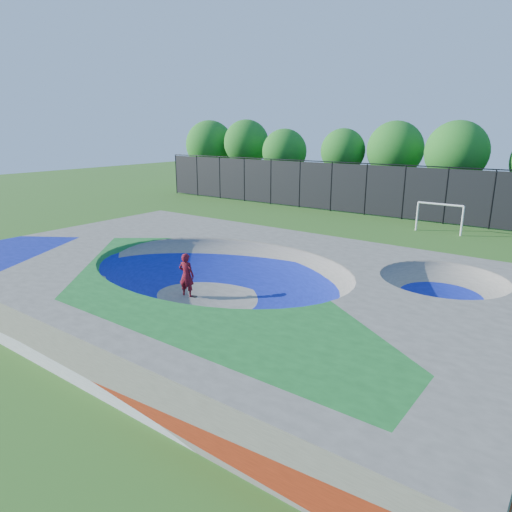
{
  "coord_description": "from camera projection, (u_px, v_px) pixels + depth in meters",
  "views": [
    {
      "loc": [
        11.23,
        -12.8,
        6.59
      ],
      "look_at": [
        -0.4,
        3.0,
        1.1
      ],
      "focal_mm": 32.0,
      "sensor_mm": 36.0,
      "label": 1
    }
  ],
  "objects": [
    {
      "name": "skate_deck",
      "position": [
        219.0,
        283.0,
        17.91
      ],
      "size": [
        22.0,
        14.0,
        1.5
      ],
      "primitive_type": "cube",
      "color": "gray",
      "rests_on": "ground"
    },
    {
      "name": "skateboard",
      "position": [
        187.0,
        296.0,
        18.51
      ],
      "size": [
        0.81,
        0.47,
        0.05
      ],
      "primitive_type": "cube",
      "rotation": [
        0.0,
        0.0,
        0.34
      ],
      "color": "black",
      "rests_on": "ground"
    },
    {
      "name": "skater",
      "position": [
        187.0,
        275.0,
        18.27
      ],
      "size": [
        0.75,
        0.57,
        1.84
      ],
      "primitive_type": "imported",
      "rotation": [
        0.0,
        0.0,
        3.35
      ],
      "color": "#B30E1D",
      "rests_on": "ground"
    },
    {
      "name": "treeline",
      "position": [
        375.0,
        151.0,
        39.9
      ],
      "size": [
        52.92,
        6.4,
        7.54
      ],
      "color": "#4B3625",
      "rests_on": "ground"
    },
    {
      "name": "fence",
      "position": [
        404.0,
        191.0,
        33.84
      ],
      "size": [
        48.09,
        0.09,
        4.04
      ],
      "color": "black",
      "rests_on": "ground"
    },
    {
      "name": "ground",
      "position": [
        219.0,
        301.0,
        18.12
      ],
      "size": [
        120.0,
        120.0,
        0.0
      ],
      "primitive_type": "plane",
      "color": "#275617",
      "rests_on": "ground"
    },
    {
      "name": "soccer_goal",
      "position": [
        440.0,
        213.0,
        29.51
      ],
      "size": [
        2.95,
        0.12,
        1.95
      ],
      "color": "white",
      "rests_on": "ground"
    }
  ]
}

